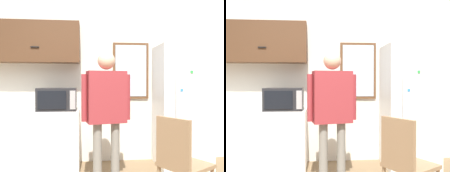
{
  "view_description": "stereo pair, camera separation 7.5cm",
  "coord_description": "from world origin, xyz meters",
  "views": [
    {
      "loc": [
        -0.13,
        -2.06,
        1.29
      ],
      "look_at": [
        0.2,
        1.08,
        1.23
      ],
      "focal_mm": 40.0,
      "sensor_mm": 36.0,
      "label": 1
    },
    {
      "loc": [
        -0.06,
        -2.07,
        1.29
      ],
      "look_at": [
        0.2,
        1.08,
        1.23
      ],
      "focal_mm": 40.0,
      "sensor_mm": 36.0,
      "label": 2
    }
  ],
  "objects": [
    {
      "name": "microwave",
      "position": [
        -0.54,
        1.52,
        1.04
      ],
      "size": [
        0.54,
        0.37,
        0.32
      ],
      "color": "#232326",
      "rests_on": "counter"
    },
    {
      "name": "window",
      "position": [
        0.6,
        1.95,
        1.47
      ],
      "size": [
        0.58,
        0.05,
        0.91
      ],
      "color": "brown"
    },
    {
      "name": "chair",
      "position": [
        0.84,
        0.41,
        0.5
      ],
      "size": [
        0.61,
        0.61,
        0.93
      ],
      "rotation": [
        0.0,
        0.0,
        2.12
      ],
      "color": "#997551",
      "rests_on": "ground_plane"
    },
    {
      "name": "person",
      "position": [
        0.12,
        1.03,
        1.02
      ],
      "size": [
        0.62,
        0.3,
        1.66
      ],
      "rotation": [
        0.0,
        0.0,
        0.17
      ],
      "color": "gray",
      "rests_on": "ground_plane"
    },
    {
      "name": "back_wall",
      "position": [
        0.0,
        1.99,
        1.35
      ],
      "size": [
        6.0,
        0.06,
        2.7
      ],
      "color": "silver",
      "rests_on": "ground_plane"
    },
    {
      "name": "upper_cabinets",
      "position": [
        -1.21,
        1.81,
        1.89
      ],
      "size": [
        1.98,
        0.32,
        0.62
      ],
      "color": "#51331E"
    },
    {
      "name": "counter",
      "position": [
        -1.21,
        1.64,
        0.44
      ],
      "size": [
        1.98,
        0.65,
        0.88
      ],
      "color": "silver",
      "rests_on": "ground_plane"
    },
    {
      "name": "refrigerator",
      "position": [
        1.34,
        1.63,
        0.92
      ],
      "size": [
        0.76,
        0.68,
        1.85
      ],
      "color": "white",
      "rests_on": "ground_plane"
    }
  ]
}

